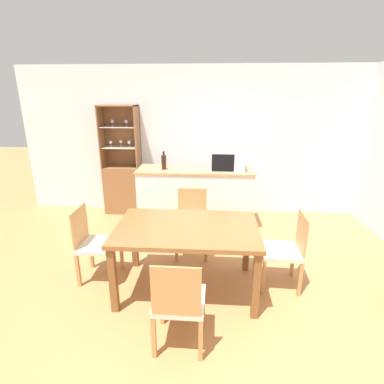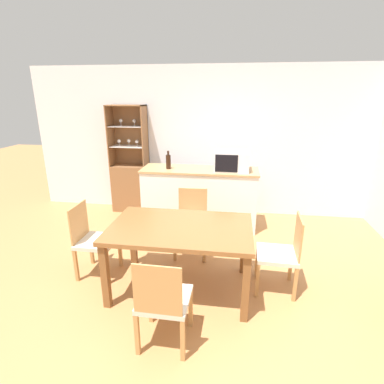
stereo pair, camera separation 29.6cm
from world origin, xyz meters
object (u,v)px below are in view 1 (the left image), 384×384
microwave (227,160)px  dining_chair_side_right_far (285,250)px  dining_chair_head_near (179,302)px  wine_bottle (164,162)px  display_cabinet (123,181)px  dining_chair_side_left_far (95,243)px  dining_table (187,234)px  dining_chair_head_far (192,223)px

microwave → dining_chair_side_right_far: bearing=-69.4°
dining_chair_head_near → microwave: (0.49, 2.52, 0.66)m
microwave → wine_bottle: 0.99m
dining_chair_side_right_far → dining_chair_head_near: (-1.08, -0.95, 0.00)m
microwave → wine_bottle: bearing=-177.6°
display_cabinet → microwave: (1.83, -0.53, 0.53)m
display_cabinet → dining_chair_side_left_far: display_cabinet is taller
dining_table → wine_bottle: bearing=106.6°
display_cabinet → microwave: display_cabinet is taller
display_cabinet → dining_chair_side_left_far: size_ratio=2.18×
dining_table → wine_bottle: (-0.50, 1.67, 0.41)m
dining_chair_side_right_far → wine_bottle: 2.28m
dining_table → dining_chair_side_left_far: 1.11m
dining_chair_side_right_far → dining_chair_head_far: same height
display_cabinet → dining_chair_side_right_far: size_ratio=2.18×
display_cabinet → dining_chair_head_far: bearing=-46.9°
display_cabinet → dining_chair_head_near: display_cabinet is taller
dining_chair_side_left_far → dining_chair_head_far: bearing=121.6°
dining_chair_head_near → wine_bottle: size_ratio=3.07×
display_cabinet → wine_bottle: (0.85, -0.57, 0.49)m
display_cabinet → microwave: bearing=-16.0°
dining_table → microwave: microwave is taller
dining_chair_side_right_far → dining_chair_head_near: 1.43m
dining_chair_side_right_far → wine_bottle: bearing=48.2°
dining_chair_head_far → wine_bottle: size_ratio=3.07×
wine_bottle → microwave: bearing=2.4°
dining_chair_side_right_far → dining_chair_head_far: (-1.08, 0.66, 0.00)m
display_cabinet → dining_chair_head_near: 3.33m
dining_table → dining_chair_head_far: dining_chair_head_far is taller
microwave → wine_bottle: microwave is taller
dining_chair_side_right_far → dining_chair_head_far: bearing=60.8°
dining_chair_head_far → dining_chair_head_near: (0.00, -1.61, 0.00)m
microwave → dining_chair_head_near: bearing=-100.9°
dining_chair_side_left_far → microwave: microwave is taller
dining_chair_side_left_far → dining_chair_head_far: (1.08, 0.66, 0.00)m
display_cabinet → dining_chair_head_near: bearing=-66.2°
dining_chair_head_far → dining_chair_side_right_far: bearing=146.4°
dining_chair_head_far → dining_chair_head_near: size_ratio=1.00×
dining_table → microwave: (0.49, 1.71, 0.44)m
dining_chair_side_right_far → microwave: (-0.59, 1.57, 0.66)m
dining_chair_side_right_far → display_cabinet: bearing=51.5°
display_cabinet → microwave: 1.97m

